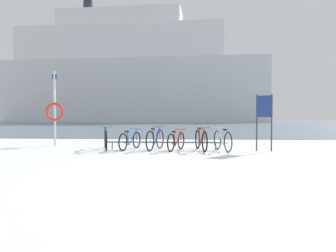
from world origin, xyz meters
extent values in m
cube|color=silver|center=(0.00, -1.00, -0.04)|extent=(80.00, 22.00, 0.08)
cube|color=slate|center=(0.00, 65.00, -0.04)|extent=(80.00, 110.00, 0.08)
cube|color=#47474C|center=(0.00, 10.00, -0.02)|extent=(80.00, 0.50, 0.05)
cylinder|color=#4C5156|center=(-1.49, 4.43, 0.28)|extent=(4.12, 0.07, 0.05)
cylinder|color=#4C5156|center=(-3.35, 4.44, 0.14)|extent=(0.04, 0.04, 0.28)
cylinder|color=#4C5156|center=(0.36, 4.43, 0.14)|extent=(0.04, 0.04, 0.28)
torus|color=black|center=(-3.45, 3.99, 0.36)|extent=(0.26, 0.71, 0.73)
torus|color=black|center=(-3.77, 5.02, 0.36)|extent=(0.26, 0.71, 0.73)
cylinder|color=#2D8C60|center=(-3.55, 4.33, 0.49)|extent=(0.20, 0.55, 0.61)
cylinder|color=#2D8C60|center=(-3.65, 4.66, 0.47)|extent=(0.09, 0.20, 0.55)
cylinder|color=#2D8C60|center=(-3.58, 4.40, 0.76)|extent=(0.24, 0.68, 0.09)
cylinder|color=#2D8C60|center=(-3.70, 4.80, 0.28)|extent=(0.17, 0.46, 0.20)
cylinder|color=#2D8C60|center=(-3.46, 4.03, 0.57)|extent=(0.07, 0.12, 0.43)
cube|color=black|center=(-3.68, 4.74, 0.77)|extent=(0.14, 0.21, 0.05)
cylinder|color=#2D8C60|center=(-3.47, 4.07, 0.84)|extent=(0.45, 0.16, 0.02)
torus|color=black|center=(-2.56, 5.02, 0.32)|extent=(0.23, 0.62, 0.63)
torus|color=black|center=(-2.86, 4.00, 0.32)|extent=(0.23, 0.62, 0.63)
cylinder|color=#3359B2|center=(-2.66, 4.69, 0.43)|extent=(0.19, 0.55, 0.53)
cylinder|color=#3359B2|center=(-2.75, 4.36, 0.41)|extent=(0.09, 0.20, 0.47)
cylinder|color=#3359B2|center=(-2.68, 4.61, 0.66)|extent=(0.23, 0.68, 0.08)
cylinder|color=#3359B2|center=(-2.79, 4.22, 0.25)|extent=(0.16, 0.46, 0.18)
cylinder|color=#3359B2|center=(-2.57, 4.98, 0.50)|extent=(0.07, 0.12, 0.37)
cube|color=black|center=(-2.78, 4.28, 0.68)|extent=(0.13, 0.21, 0.05)
cylinder|color=#3359B2|center=(-2.58, 4.95, 0.73)|extent=(0.45, 0.15, 0.02)
torus|color=black|center=(-1.66, 4.97, 0.36)|extent=(0.23, 0.71, 0.72)
torus|color=black|center=(-1.92, 4.02, 0.36)|extent=(0.23, 0.71, 0.72)
cylinder|color=#3359B2|center=(-1.75, 4.66, 0.49)|extent=(0.17, 0.51, 0.61)
cylinder|color=#3359B2|center=(-1.83, 4.35, 0.47)|extent=(0.08, 0.18, 0.54)
cylinder|color=#3359B2|center=(-1.77, 4.59, 0.76)|extent=(0.20, 0.63, 0.09)
cylinder|color=#3359B2|center=(-1.86, 4.22, 0.28)|extent=(0.15, 0.42, 0.20)
cylinder|color=#3359B2|center=(-1.67, 4.93, 0.57)|extent=(0.06, 0.11, 0.43)
cube|color=black|center=(-1.85, 4.28, 0.77)|extent=(0.13, 0.21, 0.05)
cylinder|color=#3359B2|center=(-1.68, 4.90, 0.83)|extent=(0.45, 0.14, 0.02)
torus|color=black|center=(-0.87, 4.82, 0.32)|extent=(0.25, 0.62, 0.64)
torus|color=black|center=(-1.19, 3.89, 0.32)|extent=(0.25, 0.62, 0.64)
cylinder|color=#B22D2D|center=(-0.97, 4.52, 0.43)|extent=(0.20, 0.50, 0.54)
cylinder|color=#B22D2D|center=(-1.08, 4.22, 0.41)|extent=(0.09, 0.18, 0.48)
cylinder|color=#B22D2D|center=(-1.00, 4.45, 0.66)|extent=(0.24, 0.62, 0.08)
cylinder|color=#B22D2D|center=(-1.12, 4.09, 0.25)|extent=(0.17, 0.42, 0.18)
cylinder|color=#B22D2D|center=(-0.88, 4.79, 0.50)|extent=(0.07, 0.11, 0.37)
cube|color=black|center=(-1.10, 4.15, 0.68)|extent=(0.14, 0.22, 0.05)
cylinder|color=#B22D2D|center=(-0.90, 4.75, 0.74)|extent=(0.44, 0.17, 0.02)
torus|color=black|center=(-0.05, 3.91, 0.36)|extent=(0.19, 0.72, 0.72)
torus|color=black|center=(-0.26, 4.98, 0.36)|extent=(0.19, 0.72, 0.72)
cylinder|color=brown|center=(-0.12, 4.26, 0.49)|extent=(0.15, 0.57, 0.61)
cylinder|color=brown|center=(-0.19, 4.61, 0.46)|extent=(0.07, 0.20, 0.54)
cylinder|color=brown|center=(-0.13, 4.34, 0.76)|extent=(0.17, 0.71, 0.09)
cylinder|color=brown|center=(-0.22, 4.75, 0.28)|extent=(0.13, 0.47, 0.20)
cylinder|color=brown|center=(-0.06, 3.95, 0.57)|extent=(0.06, 0.12, 0.43)
cube|color=black|center=(-0.20, 4.69, 0.77)|extent=(0.12, 0.21, 0.05)
cylinder|color=brown|center=(-0.07, 3.99, 0.83)|extent=(0.46, 0.11, 0.02)
torus|color=black|center=(0.46, 4.87, 0.35)|extent=(0.22, 0.68, 0.70)
torus|color=black|center=(0.73, 3.87, 0.35)|extent=(0.22, 0.68, 0.70)
cylinder|color=silver|center=(0.54, 4.54, 0.48)|extent=(0.18, 0.54, 0.59)
cylinder|color=silver|center=(0.63, 4.22, 0.45)|extent=(0.08, 0.19, 0.53)
cylinder|color=silver|center=(0.57, 4.47, 0.74)|extent=(0.21, 0.66, 0.09)
cylinder|color=silver|center=(0.67, 4.08, 0.27)|extent=(0.15, 0.45, 0.19)
cylinder|color=silver|center=(0.47, 4.83, 0.55)|extent=(0.06, 0.12, 0.42)
cube|color=black|center=(0.65, 4.14, 0.75)|extent=(0.13, 0.21, 0.05)
cylinder|color=silver|center=(0.48, 4.79, 0.81)|extent=(0.45, 0.14, 0.02)
cylinder|color=#33383D|center=(1.79, 4.48, 0.99)|extent=(0.05, 0.05, 1.98)
cylinder|color=#33383D|center=(2.27, 4.34, 0.99)|extent=(0.05, 0.05, 1.98)
cube|color=navy|center=(2.03, 4.41, 1.56)|extent=(0.54, 0.19, 0.75)
cylinder|color=silver|center=(-6.11, 5.87, 1.54)|extent=(0.08, 0.08, 3.08)
cylinder|color=white|center=(-6.11, 5.87, 2.16)|extent=(0.09, 0.09, 0.30)
torus|color=red|center=(-6.11, 5.87, 1.39)|extent=(0.79, 0.12, 0.79)
cube|color=navy|center=(-6.11, 5.87, 2.83)|extent=(0.20, 0.03, 0.20)
cube|color=silver|center=(-14.21, 61.20, 6.46)|extent=(58.72, 14.21, 12.92)
cube|color=white|center=(-15.67, 61.28, 16.48)|extent=(44.10, 11.79, 7.11)
cube|color=white|center=(-15.67, 61.28, 21.84)|extent=(26.56, 9.22, 3.62)
cylinder|color=#26262D|center=(-22.94, 61.64, 26.56)|extent=(2.04, 2.04, 5.81)
camera|label=1|loc=(-0.52, -6.81, 1.21)|focal=33.90mm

